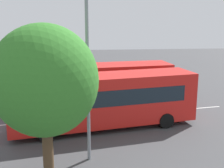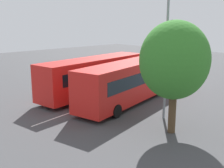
% 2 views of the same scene
% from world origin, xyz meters
% --- Properties ---
extents(ground_plane, '(80.19, 80.19, 0.00)m').
position_xyz_m(ground_plane, '(0.00, 0.00, 0.00)').
color(ground_plane, '#424244').
extents(bus_far_left, '(11.57, 4.66, 3.29)m').
position_xyz_m(bus_far_left, '(-0.32, -2.06, 1.80)').
color(bus_far_left, red).
rests_on(bus_far_left, ground).
extents(bus_center_left, '(11.53, 3.88, 3.29)m').
position_xyz_m(bus_center_left, '(-0.77, 1.71, 1.80)').
color(bus_center_left, red).
rests_on(bus_center_left, ground).
extents(pedestrian, '(0.35, 0.35, 1.71)m').
position_xyz_m(pedestrian, '(7.98, -2.78, 1.01)').
color(pedestrian, '#232833').
rests_on(pedestrian, ground).
extents(street_lamp, '(0.78, 2.82, 8.93)m').
position_xyz_m(street_lamp, '(-1.31, -5.94, 5.12)').
color(street_lamp, gray).
rests_on(street_lamp, ground).
extents(depot_tree, '(4.25, 3.82, 6.54)m').
position_xyz_m(depot_tree, '(-3.08, -7.99, 4.29)').
color(depot_tree, '#4C3823').
rests_on(depot_tree, ground).
extents(lane_stripe_outer_left, '(17.35, 2.94, 0.01)m').
position_xyz_m(lane_stripe_outer_left, '(0.00, 0.00, 0.00)').
color(lane_stripe_outer_left, silver).
rests_on(lane_stripe_outer_left, ground).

